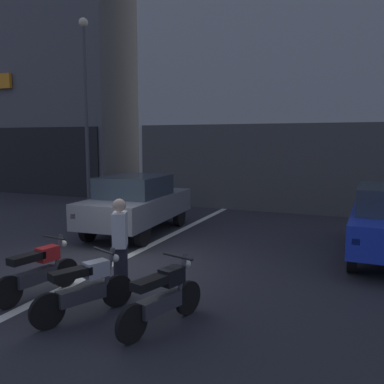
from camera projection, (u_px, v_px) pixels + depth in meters
ground_plane at (106, 267)px, 8.62m from camera, size 120.00×120.00×0.00m
lane_centre_line at (207, 217)px, 14.11m from camera, size 0.20×18.00×0.01m
building_corner_left at (68, 9)px, 22.87m from camera, size 9.45×8.13×19.61m
building_mid_block at (283, 19)px, 18.59m from camera, size 9.84×9.10×16.03m
car_grey_crossing_near at (137, 202)px, 11.63m from camera, size 2.03×4.21×1.64m
car_red_down_street at (268, 180)px, 18.24m from camera, size 2.10×4.23×1.64m
street_lamp at (86, 94)px, 16.39m from camera, size 0.36×0.36×7.31m
motorcycle_red_row_leftmost at (39, 270)px, 6.97m from camera, size 0.55×1.66×0.98m
motorcycle_silver_row_left_mid at (85, 287)px, 6.16m from camera, size 0.78×1.55×0.98m
motorcycle_black_row_centre at (163, 296)px, 5.82m from camera, size 0.64×1.62×0.98m
person_by_motorcycles at (120, 247)px, 6.94m from camera, size 0.35×0.42×1.67m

